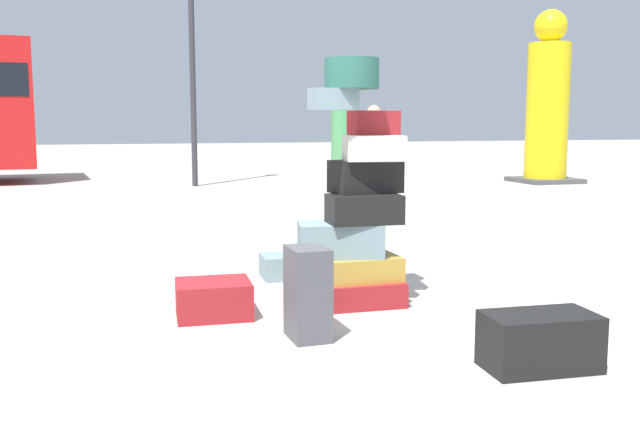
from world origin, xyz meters
TOP-DOWN VIEW (x-y plane):
  - ground_plane at (0.00, 0.00)m, footprint 80.00×80.00m
  - suitcase_tower at (0.30, 0.34)m, footprint 0.84×0.57m
  - suitcase_maroon_foreground_far at (-0.77, 0.27)m, footprint 0.54×0.45m
  - suitcase_black_behind_tower at (0.82, -1.30)m, footprint 0.64×0.38m
  - suitcase_slate_white_trunk at (0.08, 1.34)m, footprint 0.57×0.37m
  - suitcase_charcoal_foreground_near at (-0.27, -0.40)m, footprint 0.24×0.33m
  - person_bearded_onlooker at (2.59, 5.97)m, footprint 0.30×0.30m
  - person_tourist_with_camera at (1.60, 4.59)m, footprint 0.30×0.34m
  - yellow_dummy_statue at (7.97, 9.22)m, footprint 1.30×1.30m

SIDE VIEW (x-z plane):
  - ground_plane at x=0.00m, z-range 0.00..0.00m
  - suitcase_slate_white_trunk at x=0.08m, z-range 0.00..0.20m
  - suitcase_maroon_foreground_far at x=-0.77m, z-range 0.00..0.25m
  - suitcase_black_behind_tower at x=0.82m, z-range 0.00..0.32m
  - suitcase_charcoal_foreground_near at x=-0.27m, z-range 0.00..0.59m
  - suitcase_tower at x=0.30m, z-range -0.20..1.62m
  - person_bearded_onlooker at x=2.59m, z-range 0.16..1.79m
  - person_tourist_with_camera at x=1.60m, z-range 0.17..1.90m
  - yellow_dummy_statue at x=7.97m, z-range -0.22..3.60m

